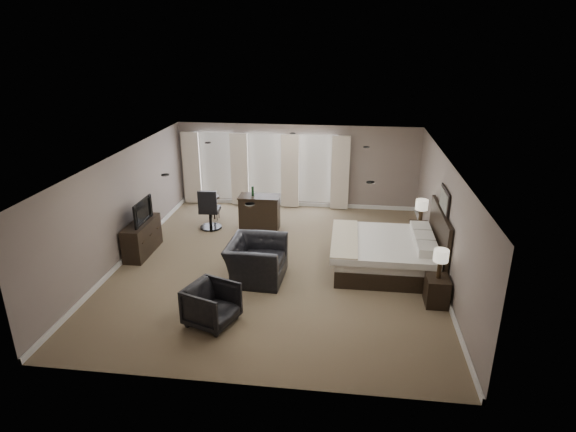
# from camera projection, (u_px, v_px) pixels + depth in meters

# --- Properties ---
(room) EXTENTS (7.60, 8.60, 2.64)m
(room) POSITION_uv_depth(u_px,v_px,m) (277.00, 214.00, 11.08)
(room) COLOR brown
(room) RESTS_ON ground
(window_bay) EXTENTS (5.25, 0.20, 2.30)m
(window_bay) POSITION_uv_depth(u_px,v_px,m) (265.00, 169.00, 15.04)
(window_bay) COLOR silver
(window_bay) RESTS_ON room
(bed) EXTENTS (2.38, 2.27, 1.52)m
(bed) POSITION_uv_depth(u_px,v_px,m) (389.00, 240.00, 11.04)
(bed) COLOR silver
(bed) RESTS_ON ground
(nightstand_near) EXTENTS (0.45, 0.55, 0.60)m
(nightstand_near) POSITION_uv_depth(u_px,v_px,m) (437.00, 291.00, 9.75)
(nightstand_near) COLOR black
(nightstand_near) RESTS_ON ground
(nightstand_far) EXTENTS (0.46, 0.57, 0.62)m
(nightstand_far) POSITION_uv_depth(u_px,v_px,m) (419.00, 235.00, 12.44)
(nightstand_far) COLOR black
(nightstand_far) RESTS_ON ground
(lamp_near) EXTENTS (0.30, 0.30, 0.61)m
(lamp_near) POSITION_uv_depth(u_px,v_px,m) (440.00, 264.00, 9.54)
(lamp_near) COLOR beige
(lamp_near) RESTS_ON nightstand_near
(lamp_far) EXTENTS (0.31, 0.31, 0.65)m
(lamp_far) POSITION_uv_depth(u_px,v_px,m) (421.00, 212.00, 12.21)
(lamp_far) COLOR beige
(lamp_far) RESTS_ON nightstand_far
(wall_art) EXTENTS (0.04, 0.96, 0.56)m
(wall_art) POSITION_uv_depth(u_px,v_px,m) (444.00, 201.00, 10.55)
(wall_art) COLOR slate
(wall_art) RESTS_ON room
(dresser) EXTENTS (0.46, 1.43, 0.83)m
(dresser) POSITION_uv_depth(u_px,v_px,m) (142.00, 238.00, 11.99)
(dresser) COLOR black
(dresser) RESTS_ON ground
(tv) EXTENTS (0.58, 1.01, 0.13)m
(tv) POSITION_uv_depth(u_px,v_px,m) (140.00, 220.00, 11.82)
(tv) COLOR black
(tv) RESTS_ON dresser
(armchair_near) EXTENTS (0.96, 1.42, 1.20)m
(armchair_near) POSITION_uv_depth(u_px,v_px,m) (256.00, 254.00, 10.69)
(armchair_near) COLOR black
(armchair_near) RESTS_ON ground
(armchair_far) EXTENTS (1.04, 1.08, 0.88)m
(armchair_far) POSITION_uv_depth(u_px,v_px,m) (212.00, 303.00, 9.05)
(armchair_far) COLOR black
(armchair_far) RESTS_ON ground
(bar_counter) EXTENTS (1.14, 0.59, 0.99)m
(bar_counter) POSITION_uv_depth(u_px,v_px,m) (260.00, 212.00, 13.46)
(bar_counter) COLOR black
(bar_counter) RESTS_ON ground
(bar_stool_left) EXTENTS (0.45, 0.45, 0.72)m
(bar_stool_left) POSITION_uv_depth(u_px,v_px,m) (214.00, 208.00, 14.22)
(bar_stool_left) COLOR black
(bar_stool_left) RESTS_ON ground
(bar_stool_right) EXTENTS (0.41, 0.41, 0.71)m
(bar_stool_right) POSITION_uv_depth(u_px,v_px,m) (270.00, 214.00, 13.72)
(bar_stool_right) COLOR black
(bar_stool_right) RESTS_ON ground
(desk_chair) EXTENTS (0.64, 0.64, 1.19)m
(desk_chair) POSITION_uv_depth(u_px,v_px,m) (210.00, 209.00, 13.47)
(desk_chair) COLOR black
(desk_chair) RESTS_ON ground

